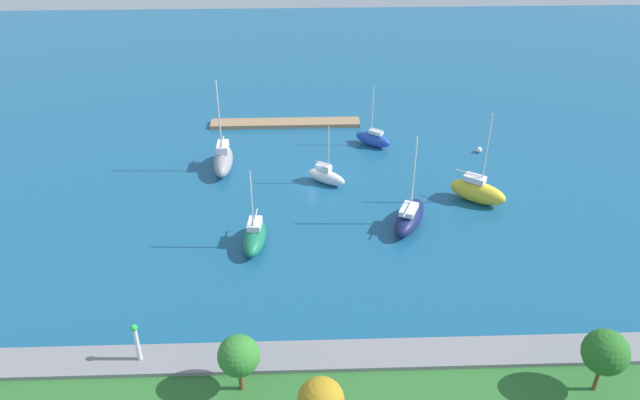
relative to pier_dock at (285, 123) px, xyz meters
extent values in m
plane|color=#19567F|center=(-4.27, 16.22, -0.29)|extent=(160.00, 160.00, 0.00)
cube|color=#997A56|center=(0.00, 0.00, 0.00)|extent=(21.84, 2.71, 0.57)
cube|color=gray|center=(-4.27, 47.49, 0.34)|extent=(56.77, 3.33, 1.26)
cylinder|color=silver|center=(11.36, 47.49, 2.57)|extent=(0.36, 0.36, 3.20)
sphere|color=green|center=(11.36, 47.49, 4.42)|extent=(0.56, 0.56, 0.56)
sphere|color=#AD841E|center=(-3.22, 55.54, 4.75)|extent=(3.32, 3.32, 3.32)
cylinder|color=brown|center=(2.84, 50.56, 1.88)|extent=(0.37, 0.37, 2.60)
sphere|color=#337F2D|center=(2.84, 50.56, 4.17)|extent=(3.28, 3.28, 3.28)
cylinder|color=brown|center=(-24.88, 51.58, 2.06)|extent=(0.32, 0.32, 2.96)
sphere|color=#286B23|center=(-24.88, 51.58, 4.61)|extent=(3.55, 3.55, 3.55)
ellipsoid|color=white|center=(-5.31, 17.21, 0.59)|extent=(5.14, 4.22, 1.74)
cube|color=silver|center=(-4.97, 16.97, 1.84)|extent=(2.06, 1.83, 0.77)
cylinder|color=silver|center=(-5.52, 17.35, 4.49)|extent=(0.12, 0.12, 6.06)
cylinder|color=silver|center=(-4.74, 16.82, 2.38)|extent=(1.60, 1.15, 0.10)
ellipsoid|color=#141E4C|center=(-14.07, 27.00, 0.84)|extent=(5.46, 7.93, 2.24)
cube|color=silver|center=(-13.83, 27.55, 2.24)|extent=(2.54, 3.11, 0.57)
cylinder|color=silver|center=(-14.23, 26.66, 6.25)|extent=(0.18, 0.18, 8.59)
cylinder|color=silver|center=(-13.56, 28.16, 2.68)|extent=(1.47, 3.05, 0.14)
ellipsoid|color=#19724C|center=(2.89, 30.18, 0.77)|extent=(2.85, 6.65, 2.12)
cube|color=silver|center=(2.85, 29.67, 2.17)|extent=(1.58, 2.44, 0.66)
cylinder|color=silver|center=(2.92, 30.51, 5.42)|extent=(0.16, 0.16, 7.17)
cylinder|color=silver|center=(2.79, 28.99, 2.65)|extent=(0.39, 3.04, 0.12)
ellipsoid|color=gray|center=(7.77, 13.30, 0.98)|extent=(2.42, 7.46, 2.53)
cube|color=silver|center=(7.78, 12.71, 2.70)|extent=(1.43, 2.69, 0.92)
cylinder|color=silver|center=(7.77, 13.67, 7.15)|extent=(0.18, 0.18, 9.83)
cylinder|color=silver|center=(7.78, 12.27, 3.31)|extent=(0.17, 2.81, 0.14)
ellipsoid|color=#2347B2|center=(-12.12, 7.14, 0.67)|extent=(5.17, 4.35, 1.91)
cube|color=silver|center=(-12.46, 7.38, 1.89)|extent=(2.08, 1.87, 0.52)
cylinder|color=silver|center=(-11.91, 6.98, 5.01)|extent=(0.13, 0.13, 6.76)
cylinder|color=silver|center=(-12.69, 7.55, 2.30)|extent=(1.63, 1.22, 0.10)
ellipsoid|color=yellow|center=(-22.87, 22.19, 1.04)|extent=(6.85, 5.67, 2.65)
cube|color=silver|center=(-22.43, 21.88, 2.71)|extent=(2.77, 2.48, 0.69)
cylinder|color=silver|center=(-23.15, 22.38, 6.75)|extent=(0.16, 0.16, 8.77)
cylinder|color=silver|center=(-21.80, 21.45, 3.20)|extent=(2.78, 1.97, 0.13)
sphere|color=white|center=(-26.31, 9.68, 0.11)|extent=(0.79, 0.79, 0.79)
camera|label=1|loc=(-2.13, 85.47, 39.64)|focal=35.69mm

